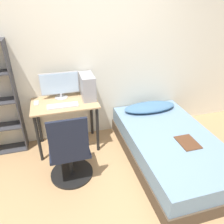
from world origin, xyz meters
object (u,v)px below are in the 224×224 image
at_px(keyboard, 63,106).
at_px(pc_tower, 87,86).
at_px(office_chair, 70,156).
at_px(monitor, 60,85).
at_px(bed, 170,148).

distance_m(keyboard, pc_tower, 0.47).
xyz_separation_m(office_chair, monitor, (0.00, 0.88, 0.61)).
height_order(office_chair, pc_tower, pc_tower).
bearing_deg(bed, office_chair, 178.94).
distance_m(monitor, pc_tower, 0.40).
bearing_deg(keyboard, bed, -23.68).
distance_m(monitor, keyboard, 0.35).
relative_size(keyboard, pc_tower, 1.12).
distance_m(bed, pc_tower, 1.49).
bearing_deg(office_chair, keyboard, 89.95).
bearing_deg(monitor, pc_tower, -15.02).
xyz_separation_m(office_chair, pc_tower, (0.39, 0.78, 0.58)).
bearing_deg(monitor, office_chair, -90.22).
height_order(bed, keyboard, keyboard).
distance_m(office_chair, keyboard, 0.72).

